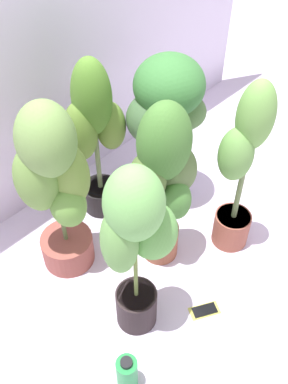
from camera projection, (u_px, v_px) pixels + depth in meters
name	position (u px, v px, depth m)	size (l,w,h in m)	color
ground_plane	(168.00, 262.00, 2.29)	(8.00, 8.00, 0.00)	silver
mylar_back_wall	(34.00, 23.00, 1.99)	(3.20, 0.01, 2.00)	silver
potted_plant_front_left	(136.00, 240.00, 1.66)	(0.37, 0.32, 0.94)	#2A1F20
potted_plant_back_left	(56.00, 183.00, 1.91)	(0.37, 0.35, 0.96)	#944A3E
potted_plant_front_right	(241.00, 167.00, 2.00)	(0.27, 0.23, 0.98)	#964E3C
potted_plant_back_right	(166.00, 115.00, 2.23)	(0.52, 0.45, 0.89)	slate
potted_plant_center	(164.00, 174.00, 1.93)	(0.38, 0.29, 0.93)	#955238
potted_plant_back_center	(95.00, 132.00, 2.18)	(0.36, 0.27, 0.94)	black
cell_phone	(205.00, 310.00, 2.09)	(0.16, 0.13, 0.01)	#C8C650
nutrient_bottle	(127.00, 373.00, 1.79)	(0.09, 0.09, 0.21)	#228B40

